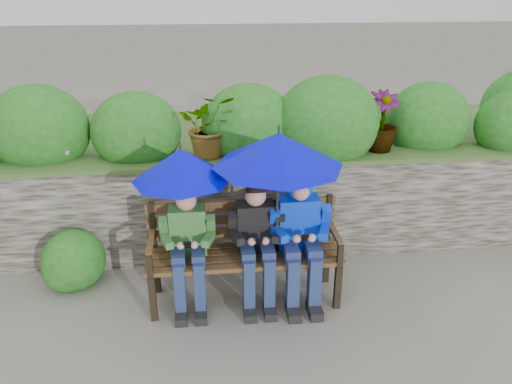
{
  "coord_description": "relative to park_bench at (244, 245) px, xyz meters",
  "views": [
    {
      "loc": [
        -0.42,
        -3.77,
        2.61
      ],
      "look_at": [
        0.0,
        0.1,
        0.95
      ],
      "focal_mm": 35.0,
      "sensor_mm": 36.0,
      "label": 1
    }
  ],
  "objects": [
    {
      "name": "boy_right",
      "position": [
        0.47,
        -0.07,
        0.17
      ],
      "size": [
        0.52,
        0.63,
        1.14
      ],
      "color": "#0427D2",
      "rests_on": "ground"
    },
    {
      "name": "park_bench",
      "position": [
        0.0,
        0.0,
        0.0
      ],
      "size": [
        1.66,
        0.49,
        0.88
      ],
      "color": "black",
      "rests_on": "ground"
    },
    {
      "name": "umbrella_left",
      "position": [
        -0.49,
        -0.02,
        0.77
      ],
      "size": [
        0.81,
        0.81,
        0.79
      ],
      "color": "#0002E8",
      "rests_on": "ground"
    },
    {
      "name": "ground",
      "position": [
        0.12,
        0.0,
        -0.5
      ],
      "size": [
        60.0,
        60.0,
        0.0
      ],
      "primitive_type": "plane",
      "color": "gray",
      "rests_on": "ground"
    },
    {
      "name": "boy_left",
      "position": [
        -0.47,
        -0.07,
        0.1
      ],
      "size": [
        0.46,
        0.53,
        1.06
      ],
      "color": "#27732C",
      "rests_on": "ground"
    },
    {
      "name": "garden_backdrop",
      "position": [
        0.09,
        1.57,
        0.16
      ],
      "size": [
        8.0,
        2.88,
        1.82
      ],
      "color": "#302C21",
      "rests_on": "ground"
    },
    {
      "name": "boy_middle",
      "position": [
        0.1,
        -0.07,
        0.1
      ],
      "size": [
        0.47,
        0.55,
        1.07
      ],
      "color": "black",
      "rests_on": "ground"
    },
    {
      "name": "umbrella_right",
      "position": [
        0.27,
        -0.09,
        0.89
      ],
      "size": [
        1.06,
        1.06,
        0.89
      ],
      "color": "#0002E8",
      "rests_on": "ground"
    }
  ]
}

